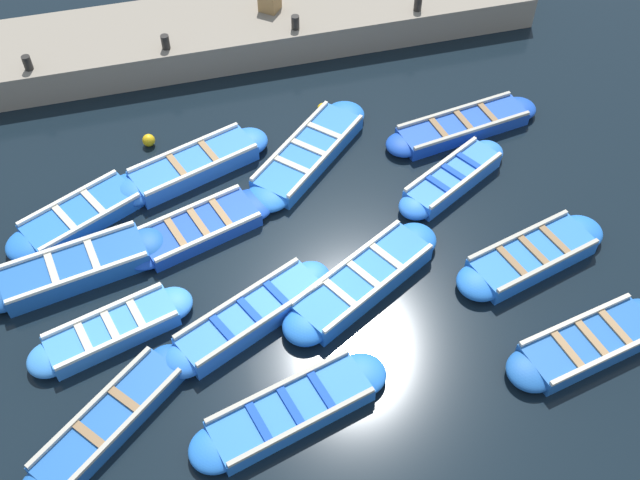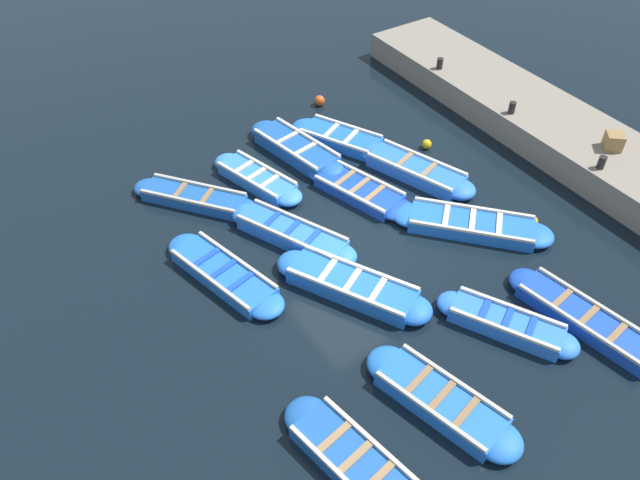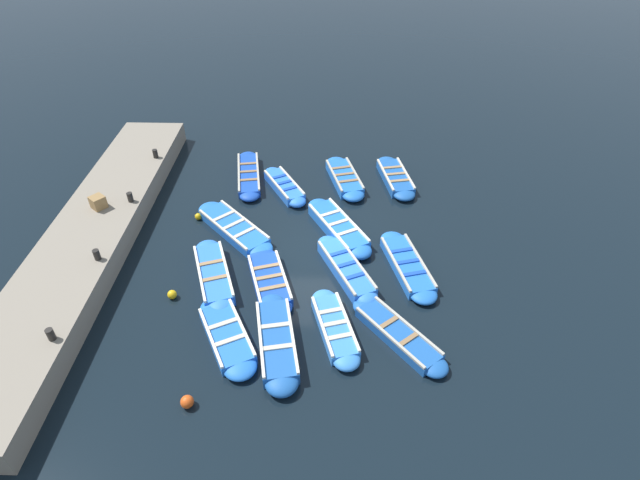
% 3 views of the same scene
% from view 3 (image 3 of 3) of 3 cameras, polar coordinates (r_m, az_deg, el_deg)
% --- Properties ---
extents(ground_plane, '(120.00, 120.00, 0.00)m').
position_cam_3_polar(ground_plane, '(17.19, -0.50, -1.15)').
color(ground_plane, black).
extents(boat_centre, '(1.76, 3.74, 0.37)m').
position_cam_3_polar(boat_centre, '(16.60, 9.93, -2.87)').
color(boat_centre, blue).
rests_on(boat_centre, ground).
extents(boat_stern_in, '(2.29, 3.33, 0.38)m').
position_cam_3_polar(boat_stern_in, '(14.50, -10.59, -10.71)').
color(boat_stern_in, blue).
rests_on(boat_stern_in, ground).
extents(boat_end_of_row, '(2.60, 3.77, 0.46)m').
position_cam_3_polar(boat_end_of_row, '(17.89, 2.08, 1.48)').
color(boat_end_of_row, blue).
rests_on(boat_end_of_row, ground).
extents(boat_far_corner, '(1.86, 3.44, 0.36)m').
position_cam_3_polar(boat_far_corner, '(15.91, -5.80, -4.62)').
color(boat_far_corner, '#1947B7').
rests_on(boat_far_corner, ground).
extents(boat_mid_row, '(1.99, 3.69, 0.44)m').
position_cam_3_polar(boat_mid_row, '(16.32, -12.06, -3.91)').
color(boat_mid_row, blue).
rests_on(boat_mid_row, ground).
extents(boat_drifting, '(1.50, 3.49, 0.40)m').
position_cam_3_polar(boat_drifting, '(20.94, 8.59, 7.07)').
color(boat_drifting, '#1E59AD').
rests_on(boat_drifting, ground).
extents(boat_near_quay, '(1.40, 3.95, 0.38)m').
position_cam_3_polar(boat_near_quay, '(21.11, -8.15, 7.37)').
color(boat_near_quay, '#1947B7').
rests_on(boat_near_quay, ground).
extents(boat_tucked, '(2.79, 3.20, 0.36)m').
position_cam_3_polar(boat_tucked, '(14.47, 8.88, -10.62)').
color(boat_tucked, '#1E59AD').
rests_on(boat_tucked, ground).
extents(boat_alongside, '(1.55, 3.74, 0.47)m').
position_cam_3_polar(boat_alongside, '(14.14, -4.98, -11.43)').
color(boat_alongside, '#1E59AD').
rests_on(boat_alongside, ground).
extents(boat_outer_right, '(1.58, 3.19, 0.39)m').
position_cam_3_polar(boat_outer_right, '(14.46, 1.68, -9.95)').
color(boat_outer_right, '#3884E0').
rests_on(boat_outer_right, ground).
extents(boat_inner_gap, '(3.43, 3.59, 0.39)m').
position_cam_3_polar(boat_inner_gap, '(18.16, -9.81, 1.36)').
color(boat_inner_gap, blue).
rests_on(boat_inner_gap, ground).
extents(boat_bow_out, '(2.12, 3.06, 0.42)m').
position_cam_3_polar(boat_bow_out, '(20.18, -4.12, 6.14)').
color(boat_bow_out, blue).
rests_on(boat_bow_out, ground).
extents(boat_broadside, '(2.18, 3.58, 0.45)m').
position_cam_3_polar(boat_broadside, '(16.18, 2.99, -3.32)').
color(boat_broadside, blue).
rests_on(boat_broadside, ground).
extents(boat_outer_left, '(1.74, 3.55, 0.42)m').
position_cam_3_polar(boat_outer_left, '(20.68, 2.80, 7.08)').
color(boat_outer_left, blue).
rests_on(boat_outer_left, ground).
extents(quay_wall, '(2.64, 15.98, 0.83)m').
position_cam_3_polar(quay_wall, '(18.81, -24.70, 0.32)').
color(quay_wall, gray).
rests_on(quay_wall, ground).
extents(bollard_north, '(0.20, 0.20, 0.35)m').
position_cam_3_polar(bollard_north, '(14.94, -28.42, -9.46)').
color(bollard_north, black).
rests_on(bollard_north, quay_wall).
extents(bollard_mid_north, '(0.20, 0.20, 0.35)m').
position_cam_3_polar(bollard_mid_north, '(16.94, -24.15, -1.54)').
color(bollard_mid_north, black).
rests_on(bollard_mid_north, quay_wall).
extents(bollard_mid_south, '(0.20, 0.20, 0.35)m').
position_cam_3_polar(bollard_mid_south, '(19.27, -20.88, 4.60)').
color(bollard_mid_south, black).
rests_on(bollard_mid_south, quay_wall).
extents(bollard_south, '(0.20, 0.20, 0.35)m').
position_cam_3_polar(bollard_south, '(21.81, -18.31, 9.36)').
color(bollard_south, black).
rests_on(bollard_south, quay_wall).
extents(wooden_crate, '(0.64, 0.64, 0.45)m').
position_cam_3_polar(wooden_crate, '(19.31, -24.03, 3.97)').
color(wooden_crate, olive).
rests_on(wooden_crate, quay_wall).
extents(buoy_orange_near, '(0.25, 0.25, 0.25)m').
position_cam_3_polar(buoy_orange_near, '(19.06, -13.74, 2.62)').
color(buoy_orange_near, '#EAB214').
rests_on(buoy_orange_near, ground).
extents(buoy_yellow_far, '(0.34, 0.34, 0.34)m').
position_cam_3_polar(buoy_yellow_far, '(13.40, -14.95, -17.43)').
color(buoy_yellow_far, '#E05119').
rests_on(buoy_yellow_far, ground).
extents(buoy_white_drifting, '(0.28, 0.28, 0.28)m').
position_cam_3_polar(buoy_white_drifting, '(16.05, -16.55, -5.99)').
color(buoy_white_drifting, '#EAB214').
rests_on(buoy_white_drifting, ground).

